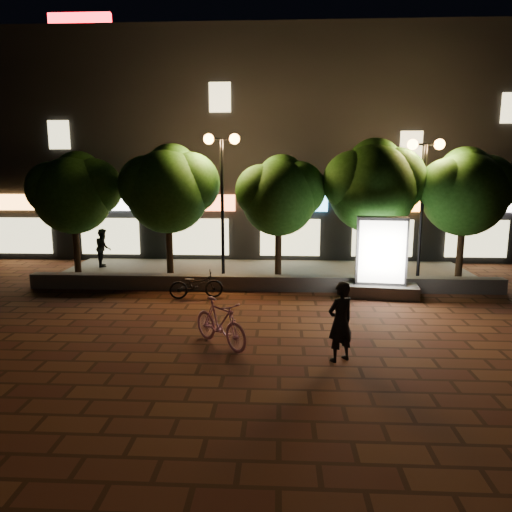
# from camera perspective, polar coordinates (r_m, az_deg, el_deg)

# --- Properties ---
(ground) EXTENTS (80.00, 80.00, 0.00)m
(ground) POSITION_cam_1_polar(r_m,az_deg,el_deg) (12.28, 0.20, -8.85)
(ground) COLOR #562F1B
(ground) RESTS_ON ground
(retaining_wall) EXTENTS (16.00, 0.45, 0.50)m
(retaining_wall) POSITION_cam_1_polar(r_m,az_deg,el_deg) (16.04, 0.86, -3.27)
(retaining_wall) COLOR slate
(retaining_wall) RESTS_ON ground
(sidewalk) EXTENTS (16.00, 5.00, 0.08)m
(sidewalk) POSITION_cam_1_polar(r_m,az_deg,el_deg) (18.53, 1.13, -2.06)
(sidewalk) COLOR slate
(sidewalk) RESTS_ON ground
(building_block) EXTENTS (28.00, 8.12, 11.30)m
(building_block) POSITION_cam_1_polar(r_m,az_deg,el_deg) (24.59, 1.64, 12.66)
(building_block) COLOR black
(building_block) RESTS_ON ground
(tree_far_left) EXTENTS (3.36, 2.80, 4.63)m
(tree_far_left) POSITION_cam_1_polar(r_m,az_deg,el_deg) (18.63, -21.02, 7.42)
(tree_far_left) COLOR #322213
(tree_far_left) RESTS_ON sidewalk
(tree_left) EXTENTS (3.60, 3.00, 4.89)m
(tree_left) POSITION_cam_1_polar(r_m,az_deg,el_deg) (17.51, -10.40, 8.29)
(tree_left) COLOR #322213
(tree_left) RESTS_ON sidewalk
(tree_mid) EXTENTS (3.24, 2.70, 4.50)m
(tree_mid) POSITION_cam_1_polar(r_m,az_deg,el_deg) (17.06, 2.93, 7.62)
(tree_mid) COLOR #322213
(tree_mid) RESTS_ON sidewalk
(tree_right) EXTENTS (3.72, 3.10, 5.07)m
(tree_right) POSITION_cam_1_polar(r_m,az_deg,el_deg) (17.37, 14.04, 8.53)
(tree_right) COLOR #322213
(tree_right) RESTS_ON sidewalk
(tree_far_right) EXTENTS (3.48, 2.90, 4.76)m
(tree_far_right) POSITION_cam_1_polar(r_m,az_deg,el_deg) (18.25, 23.99, 7.41)
(tree_far_right) COLOR #322213
(tree_far_right) RESTS_ON sidewalk
(street_lamp_left) EXTENTS (1.26, 0.36, 5.18)m
(street_lamp_left) POSITION_cam_1_polar(r_m,az_deg,el_deg) (16.90, -4.13, 10.34)
(street_lamp_left) COLOR black
(street_lamp_left) RESTS_ON sidewalk
(street_lamp_right) EXTENTS (1.26, 0.36, 4.98)m
(street_lamp_right) POSITION_cam_1_polar(r_m,az_deg,el_deg) (17.49, 19.61, 9.33)
(street_lamp_right) COLOR black
(street_lamp_right) RESTS_ON sidewalk
(ad_kiosk) EXTENTS (2.49, 1.46, 2.57)m
(ad_kiosk) POSITION_cam_1_polar(r_m,az_deg,el_deg) (15.72, 14.79, -0.97)
(ad_kiosk) COLOR slate
(ad_kiosk) RESTS_ON ground
(scooter_pink) EXTENTS (1.67, 1.69, 1.12)m
(scooter_pink) POSITION_cam_1_polar(r_m,az_deg,el_deg) (11.06, -4.34, -8.04)
(scooter_pink) COLOR pink
(scooter_pink) RESTS_ON ground
(rider) EXTENTS (0.76, 0.70, 1.74)m
(rider) POSITION_cam_1_polar(r_m,az_deg,el_deg) (10.27, 10.14, -7.81)
(rider) COLOR black
(rider) RESTS_ON ground
(scooter_parked) EXTENTS (1.78, 0.94, 0.89)m
(scooter_parked) POSITION_cam_1_polar(r_m,az_deg,el_deg) (15.13, -7.22, -3.44)
(scooter_parked) COLOR black
(scooter_parked) RESTS_ON ground
(pedestrian) EXTENTS (0.82, 0.92, 1.57)m
(pedestrian) POSITION_cam_1_polar(r_m,az_deg,el_deg) (20.44, -17.93, 0.97)
(pedestrian) COLOR black
(pedestrian) RESTS_ON sidewalk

